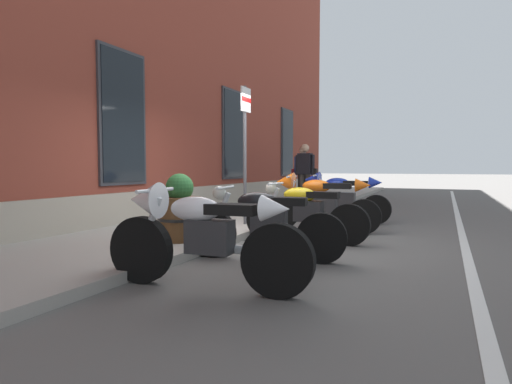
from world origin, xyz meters
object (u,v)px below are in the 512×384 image
Objects in this scene: motorcycle_black_naked at (264,223)px; barrel_planter at (180,212)px; motorcycle_yellow_naked at (304,212)px; motorcycle_orange_sport at (317,200)px; motorcycle_blue_sport at (338,195)px; pedestrian_dark_jacket at (305,170)px; parking_sign at (245,136)px; motorcycle_white_sport at (198,232)px; pedestrian_blue_top at (303,171)px.

motorcycle_black_naked is 1.42m from barrel_planter.
motorcycle_orange_sport is at bearing 6.70° from motorcycle_yellow_naked.
pedestrian_dark_jacket is (2.54, 1.55, 0.50)m from motorcycle_blue_sport.
motorcycle_black_naked is 1.00× the size of motorcycle_blue_sport.
motorcycle_blue_sport is at bearing 1.87° from motorcycle_yellow_naked.
barrel_planter is at bearing 176.57° from parking_sign.
parking_sign is at bearing 31.43° from motorcycle_black_naked.
parking_sign reaches higher than motorcycle_black_naked.
motorcycle_orange_sport and motorcycle_blue_sport have the same top height.
parking_sign reaches higher than motorcycle_orange_sport.
motorcycle_black_naked is 1.02× the size of motorcycle_yellow_naked.
pedestrian_dark_jacket reaches higher than motorcycle_blue_sport.
motorcycle_black_naked is 1.19× the size of pedestrian_dark_jacket.
barrel_planter is at bearing 159.71° from motorcycle_blue_sport.
motorcycle_black_naked is at bearing -2.90° from motorcycle_white_sport.
barrel_planter is (-3.79, 1.40, -0.06)m from motorcycle_blue_sport.
motorcycle_orange_sport reaches higher than motorcycle_white_sport.
barrel_planter is (-1.21, 1.49, 0.05)m from motorcycle_yellow_naked.
barrel_planter is at bearing 129.24° from motorcycle_yellow_naked.
pedestrian_dark_jacket is (6.53, 1.56, 0.61)m from motorcycle_black_naked.
pedestrian_dark_jacket is (3.96, 1.50, 0.50)m from motorcycle_orange_sport.
pedestrian_dark_jacket is at bearing 3.46° from parking_sign.
motorcycle_white_sport is at bearing -169.42° from pedestrian_dark_jacket.
motorcycle_yellow_naked is 0.94× the size of motorcycle_orange_sport.
parking_sign is (-1.87, 1.29, 1.17)m from motorcycle_blue_sport.
parking_sign is (-4.42, -0.27, 0.67)m from pedestrian_dark_jacket.
pedestrian_dark_jacket is at bearing 13.41° from motorcycle_black_naked.
pedestrian_dark_jacket is at bearing 17.74° from motorcycle_yellow_naked.
pedestrian_blue_top is at bearing 18.43° from motorcycle_yellow_naked.
parking_sign is at bearing 19.03° from motorcycle_white_sport.
pedestrian_blue_top reaches higher than motorcycle_yellow_naked.
motorcycle_yellow_naked is 0.98× the size of motorcycle_blue_sport.
motorcycle_white_sport is at bearing 176.87° from motorcycle_yellow_naked.
parking_sign is at bearing -173.34° from pedestrian_blue_top.
parking_sign reaches higher than motorcycle_white_sport.
motorcycle_yellow_naked is at bearing -161.57° from pedestrian_blue_top.
motorcycle_yellow_naked is 2.58m from motorcycle_blue_sport.
parking_sign reaches higher than pedestrian_blue_top.
motorcycle_black_naked is 0.80× the size of parking_sign.
motorcycle_yellow_naked is 6.30m from pedestrian_blue_top.
pedestrian_dark_jacket reaches higher than motorcycle_yellow_naked.
pedestrian_dark_jacket is at bearing 1.38° from barrel_planter.
motorcycle_black_naked is 6.74m from pedestrian_dark_jacket.
motorcycle_white_sport is 1.07× the size of motorcycle_yellow_naked.
motorcycle_yellow_naked is 1.19× the size of pedestrian_blue_top.
motorcycle_yellow_naked is 2.06× the size of barrel_planter.
motorcycle_blue_sport is 0.80× the size of parking_sign.
motorcycle_yellow_naked is at bearing -173.30° from motorcycle_orange_sport.
motorcycle_white_sport is 2.21× the size of barrel_planter.
motorcycle_yellow_naked is at bearing -117.17° from parking_sign.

